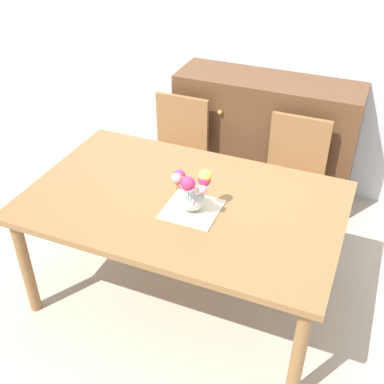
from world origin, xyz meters
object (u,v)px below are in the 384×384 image
dresser (264,139)px  flower_vase (192,191)px  chair_left (177,148)px  dining_table (184,210)px  chair_right (293,172)px

dresser → flower_vase: flower_vase is taller
chair_left → flower_vase: (0.54, -0.99, 0.37)m
dining_table → flower_vase: bearing=-44.2°
chair_left → flower_vase: bearing=118.5°
dining_table → dresser: bearing=84.7°
chair_left → dresser: 0.71m
chair_right → flower_vase: (-0.36, -0.99, 0.37)m
chair_right → dresser: 0.54m
dining_table → chair_left: 1.02m
flower_vase → dining_table: bearing=135.8°
chair_right → flower_vase: size_ratio=3.37×
dining_table → flower_vase: size_ratio=6.75×
chair_left → flower_vase: flower_vase is taller
dining_table → chair_right: bearing=63.5°
dresser → dining_table: bearing=-95.3°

